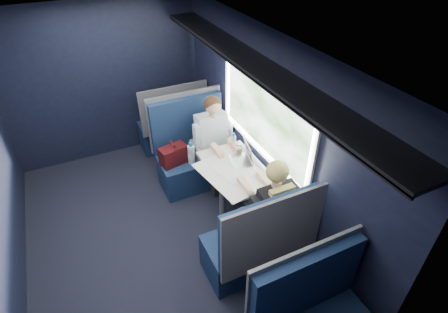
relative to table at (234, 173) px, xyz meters
name	(u,v)px	position (x,y,z in m)	size (l,w,h in m)	color
ground	(156,240)	(-1.03, 0.00, -0.67)	(2.80, 4.20, 0.01)	black
room_shell	(140,135)	(-1.01, 0.00, 0.81)	(3.00, 4.40, 2.40)	black
table	(234,173)	(0.00, 0.00, 0.00)	(0.62, 1.00, 0.74)	#54565E
seat_bay_near	(193,155)	(-0.20, 0.87, -0.24)	(1.04, 0.62, 1.26)	#0C1A38
seat_bay_far	(256,245)	(-0.18, -0.87, -0.25)	(1.04, 0.62, 1.26)	#0C1A38
seat_row_front	(172,125)	(-0.18, 1.80, -0.25)	(1.04, 0.51, 1.16)	#0C1A38
man	(215,139)	(0.07, 0.70, 0.06)	(0.53, 0.56, 1.32)	black
woman	(271,205)	(0.07, -0.71, 0.06)	(0.53, 0.56, 1.32)	black
papers	(232,174)	(-0.08, -0.09, 0.08)	(0.57, 0.83, 0.01)	white
laptop	(244,156)	(0.18, 0.09, 0.14)	(0.29, 0.35, 0.23)	silver
bottle_small	(234,141)	(0.19, 0.40, 0.17)	(0.06, 0.06, 0.21)	silver
cup	(238,146)	(0.22, 0.33, 0.12)	(0.07, 0.07, 0.09)	white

